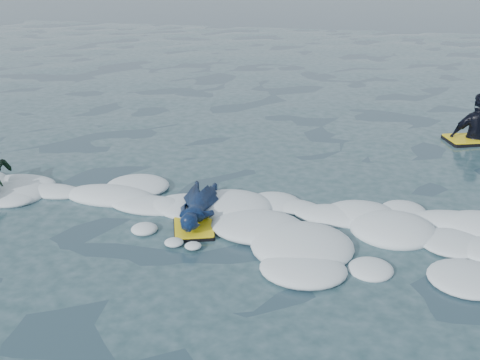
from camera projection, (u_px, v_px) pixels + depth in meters
name	position (u px, v px, depth m)	size (l,w,h in m)	color
ground	(188.00, 259.00, 7.27)	(120.00, 120.00, 0.00)	#19293D
foam_band	(211.00, 223.00, 8.20)	(12.00, 3.10, 0.30)	white
prone_woman_unit	(198.00, 208.00, 8.21)	(0.82, 1.53, 0.37)	black
waiting_rider_unit	(477.00, 139.00, 11.51)	(1.35, 1.03, 1.80)	black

